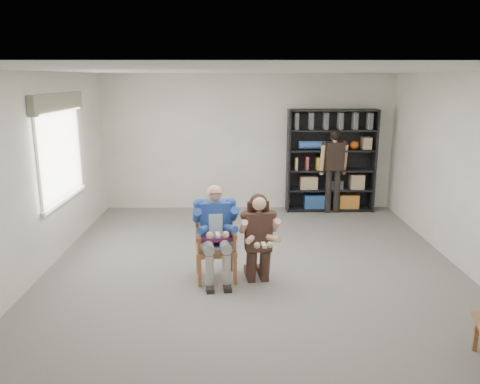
{
  "coord_description": "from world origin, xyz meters",
  "views": [
    {
      "loc": [
        -0.27,
        -6.18,
        2.7
      ],
      "look_at": [
        -0.2,
        0.6,
        1.05
      ],
      "focal_mm": 35.0,
      "sensor_mm": 36.0,
      "label": 1
    }
  ],
  "objects_px": {
    "seated_man": "(216,233)",
    "kneeling_woman": "(259,240)",
    "bookshelf": "(331,161)",
    "standing_man": "(333,172)",
    "armchair": "(216,244)"
  },
  "relations": [
    {
      "from": "kneeling_woman",
      "to": "standing_man",
      "type": "height_order",
      "value": "standing_man"
    },
    {
      "from": "armchair",
      "to": "seated_man",
      "type": "bearing_deg",
      "value": -97.4
    },
    {
      "from": "bookshelf",
      "to": "seated_man",
      "type": "bearing_deg",
      "value": -123.06
    },
    {
      "from": "armchair",
      "to": "kneeling_woman",
      "type": "height_order",
      "value": "kneeling_woman"
    },
    {
      "from": "seated_man",
      "to": "bookshelf",
      "type": "xyz_separation_m",
      "value": [
        2.24,
        3.44,
        0.38
      ]
    },
    {
      "from": "kneeling_woman",
      "to": "armchair",
      "type": "bearing_deg",
      "value": 160.91
    },
    {
      "from": "bookshelf",
      "to": "standing_man",
      "type": "bearing_deg",
      "value": -78.78
    },
    {
      "from": "seated_man",
      "to": "bookshelf",
      "type": "height_order",
      "value": "bookshelf"
    },
    {
      "from": "kneeling_woman",
      "to": "standing_man",
      "type": "bearing_deg",
      "value": 56.27
    },
    {
      "from": "armchair",
      "to": "bookshelf",
      "type": "relative_size",
      "value": 0.49
    },
    {
      "from": "seated_man",
      "to": "kneeling_woman",
      "type": "bearing_deg",
      "value": -19.09
    },
    {
      "from": "seated_man",
      "to": "kneeling_woman",
      "type": "height_order",
      "value": "seated_man"
    },
    {
      "from": "armchair",
      "to": "kneeling_woman",
      "type": "relative_size",
      "value": 0.84
    },
    {
      "from": "armchair",
      "to": "seated_man",
      "type": "height_order",
      "value": "seated_man"
    },
    {
      "from": "armchair",
      "to": "standing_man",
      "type": "bearing_deg",
      "value": 48.03
    }
  ]
}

